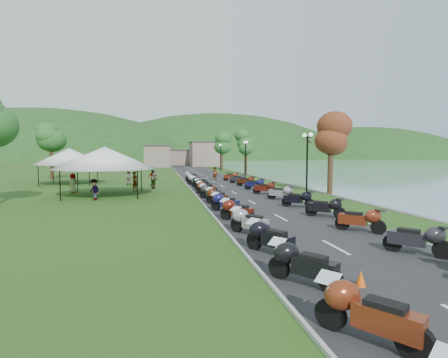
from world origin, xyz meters
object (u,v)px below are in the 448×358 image
vendor_tent_main (105,171)px  pedestrian_c (95,200)px  pedestrian_a (135,191)px  pedestrian_b (129,185)px

vendor_tent_main → pedestrian_c: vendor_tent_main is taller
pedestrian_a → pedestrian_b: (-1.08, 5.99, 0.00)m
vendor_tent_main → pedestrian_a: (2.19, 2.75, -2.00)m
pedestrian_a → pedestrian_c: pedestrian_a is taller
pedestrian_c → pedestrian_a: bearing=111.1°
pedestrian_b → pedestrian_c: size_ratio=0.97×
vendor_tent_main → pedestrian_b: vendor_tent_main is taller
vendor_tent_main → pedestrian_a: size_ratio=3.02×
pedestrian_b → vendor_tent_main: bearing=104.9°
pedestrian_b → pedestrian_c: bearing=104.9°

